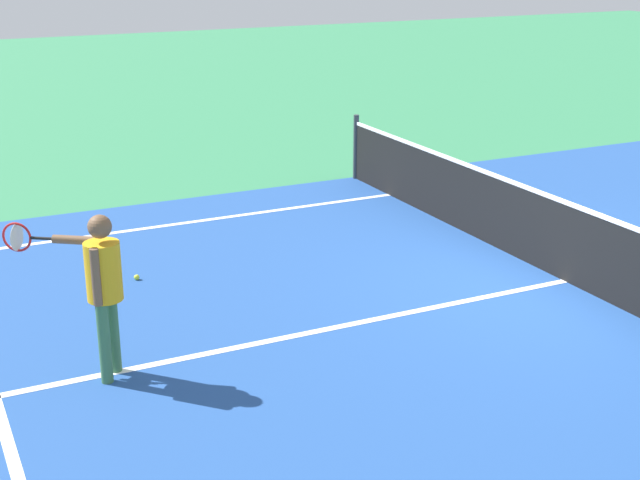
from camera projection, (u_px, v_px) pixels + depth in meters
name	position (u px, v px, depth m)	size (l,w,h in m)	color
ground_plane	(565.00, 281.00, 10.53)	(60.00, 60.00, 0.00)	#337F51
court_surface_inbounds	(565.00, 281.00, 10.53)	(10.62, 24.40, 0.00)	#234C93
line_center_service	(321.00, 330.00, 9.21)	(0.10, 6.40, 0.01)	white
net	(569.00, 241.00, 10.37)	(10.57, 0.09, 1.07)	#33383D
player_near	(101.00, 279.00, 7.96)	(0.92, 0.91, 1.56)	#3F7247
tennis_ball_mid_court	(137.00, 277.00, 10.56)	(0.07, 0.07, 0.07)	#CCE033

